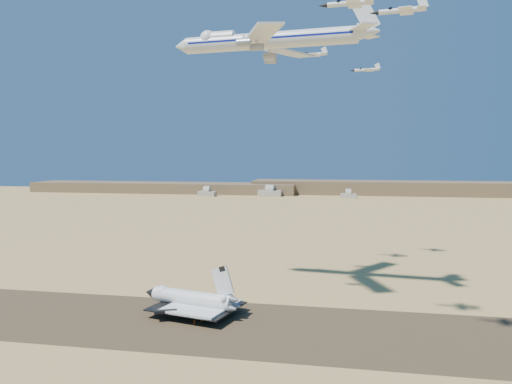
% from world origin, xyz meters
% --- Properties ---
extents(ground, '(1200.00, 1200.00, 0.00)m').
position_xyz_m(ground, '(0.00, 0.00, 0.00)').
color(ground, tan).
rests_on(ground, ground).
extents(runway, '(600.00, 50.00, 0.06)m').
position_xyz_m(runway, '(0.00, 0.00, 0.03)').
color(runway, '#4D3B26').
rests_on(runway, ground).
extents(ridgeline, '(960.00, 90.00, 18.00)m').
position_xyz_m(ridgeline, '(65.32, 527.31, 7.63)').
color(ridgeline, brown).
rests_on(ridgeline, ground).
extents(hangars, '(200.50, 29.50, 30.00)m').
position_xyz_m(hangars, '(-64.00, 478.43, 4.83)').
color(hangars, '#BCB7A6').
rests_on(hangars, ground).
extents(shuttle, '(36.64, 27.94, 17.99)m').
position_xyz_m(shuttle, '(-10.72, 9.12, 4.84)').
color(shuttle, silver).
rests_on(shuttle, runway).
extents(carrier_747, '(78.66, 60.49, 19.55)m').
position_xyz_m(carrier_747, '(8.97, 36.60, 96.72)').
color(carrier_747, silver).
extents(crew_a, '(0.68, 0.80, 1.86)m').
position_xyz_m(crew_a, '(-4.83, 1.65, 0.99)').
color(crew_a, '#D3470C').
rests_on(crew_a, runway).
extents(crew_b, '(0.57, 0.93, 1.86)m').
position_xyz_m(crew_b, '(-6.24, -1.47, 0.99)').
color(crew_b, '#D3470C').
rests_on(crew_b, runway).
extents(crew_c, '(1.10, 1.08, 1.74)m').
position_xyz_m(crew_c, '(-4.08, 3.82, 0.93)').
color(crew_c, '#D3470C').
rests_on(crew_c, runway).
extents(chase_jet_a, '(15.91, 8.71, 3.97)m').
position_xyz_m(chase_jet_a, '(40.80, -6.28, 96.28)').
color(chase_jet_a, silver).
extents(chase_jet_b, '(14.18, 7.96, 3.56)m').
position_xyz_m(chase_jet_b, '(53.67, -18.60, 90.29)').
color(chase_jet_b, silver).
extents(chase_jet_c, '(15.78, 8.88, 3.96)m').
position_xyz_m(chase_jet_c, '(23.91, 81.51, 99.82)').
color(chase_jet_c, silver).
extents(chase_jet_d, '(14.99, 8.36, 3.75)m').
position_xyz_m(chase_jet_d, '(48.80, 103.08, 95.75)').
color(chase_jet_d, silver).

